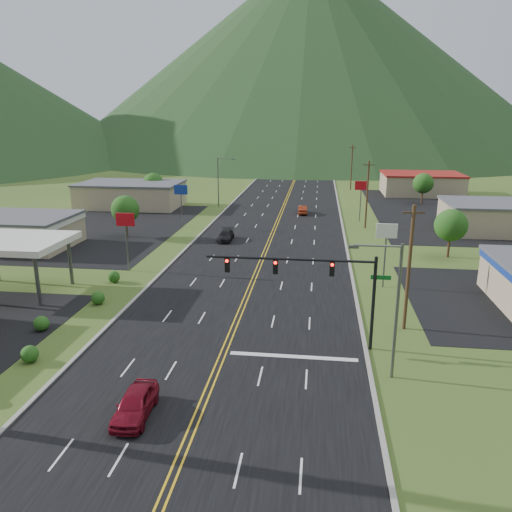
# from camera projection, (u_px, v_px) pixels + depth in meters

# --- Properties ---
(ground) EXTENTS (500.00, 500.00, 0.00)m
(ground) POSITION_uv_depth(u_px,v_px,m) (178.00, 465.00, 24.31)
(ground) COLOR #354C1B
(ground) RESTS_ON ground
(road) EXTENTS (20.00, 460.00, 0.04)m
(road) POSITION_uv_depth(u_px,v_px,m) (178.00, 465.00, 24.31)
(road) COLOR black
(road) RESTS_ON ground
(curb_east) EXTENTS (0.30, 460.00, 0.14)m
(curb_east) POSITION_uv_depth(u_px,v_px,m) (391.00, 484.00, 23.08)
(curb_east) COLOR gray
(curb_east) RESTS_ON ground
(traffic_signal) EXTENTS (13.10, 0.43, 7.00)m
(traffic_signal) POSITION_uv_depth(u_px,v_px,m) (317.00, 277.00, 35.42)
(traffic_signal) COLOR black
(traffic_signal) RESTS_ON ground
(streetlight_east) EXTENTS (3.28, 0.25, 9.00)m
(streetlight_east) POSITION_uv_depth(u_px,v_px,m) (392.00, 303.00, 31.08)
(streetlight_east) COLOR #59595E
(streetlight_east) RESTS_ON ground
(streetlight_west) EXTENTS (3.28, 0.25, 9.00)m
(streetlight_west) POSITION_uv_depth(u_px,v_px,m) (220.00, 179.00, 91.10)
(streetlight_west) COLOR #59595E
(streetlight_west) RESTS_ON ground
(gas_canopy) EXTENTS (10.00, 8.00, 5.30)m
(gas_canopy) POSITION_uv_depth(u_px,v_px,m) (12.00, 243.00, 46.63)
(gas_canopy) COLOR white
(gas_canopy) RESTS_ON ground
(building_west_mid) EXTENTS (14.40, 10.40, 4.10)m
(building_west_mid) POSITION_uv_depth(u_px,v_px,m) (16.00, 230.00, 63.81)
(building_west_mid) COLOR tan
(building_west_mid) RESTS_ON ground
(building_west_far) EXTENTS (18.40, 11.40, 4.50)m
(building_west_far) POSITION_uv_depth(u_px,v_px,m) (131.00, 194.00, 91.96)
(building_west_far) COLOR tan
(building_west_far) RESTS_ON ground
(building_east_mid) EXTENTS (14.40, 11.40, 4.30)m
(building_east_mid) POSITION_uv_depth(u_px,v_px,m) (496.00, 217.00, 72.34)
(building_east_mid) COLOR tan
(building_east_mid) RESTS_ON ground
(building_east_far) EXTENTS (16.40, 12.40, 4.50)m
(building_east_far) POSITION_uv_depth(u_px,v_px,m) (421.00, 184.00, 106.19)
(building_east_far) COLOR tan
(building_east_far) RESTS_ON ground
(pole_sign_west_a) EXTENTS (2.00, 0.18, 6.40)m
(pole_sign_west_a) POSITION_uv_depth(u_px,v_px,m) (126.00, 225.00, 53.24)
(pole_sign_west_a) COLOR #59595E
(pole_sign_west_a) RESTS_ON ground
(pole_sign_west_b) EXTENTS (2.00, 0.18, 6.40)m
(pole_sign_west_b) POSITION_uv_depth(u_px,v_px,m) (181.00, 194.00, 74.24)
(pole_sign_west_b) COLOR #59595E
(pole_sign_west_b) RESTS_ON ground
(pole_sign_east_a) EXTENTS (2.00, 0.18, 6.40)m
(pole_sign_east_a) POSITION_uv_depth(u_px,v_px,m) (386.00, 237.00, 48.07)
(pole_sign_east_a) COLOR #59595E
(pole_sign_east_a) RESTS_ON ground
(pole_sign_east_b) EXTENTS (2.00, 0.18, 6.40)m
(pole_sign_east_b) POSITION_uv_depth(u_px,v_px,m) (361.00, 190.00, 78.61)
(pole_sign_east_b) COLOR #59595E
(pole_sign_east_b) RESTS_ON ground
(tree_west_a) EXTENTS (3.84, 3.84, 5.82)m
(tree_west_a) POSITION_uv_depth(u_px,v_px,m) (125.00, 209.00, 68.60)
(tree_west_a) COLOR #382314
(tree_west_a) RESTS_ON ground
(tree_west_b) EXTENTS (3.84, 3.84, 5.82)m
(tree_west_b) POSITION_uv_depth(u_px,v_px,m) (153.00, 183.00, 94.97)
(tree_west_b) COLOR #382314
(tree_west_b) RESTS_ON ground
(tree_east_a) EXTENTS (3.84, 3.84, 5.82)m
(tree_east_a) POSITION_uv_depth(u_px,v_px,m) (451.00, 225.00, 58.76)
(tree_east_a) COLOR #382314
(tree_east_a) RESTS_ON ground
(tree_east_b) EXTENTS (3.84, 3.84, 5.82)m
(tree_east_b) POSITION_uv_depth(u_px,v_px,m) (423.00, 183.00, 94.53)
(tree_east_b) COLOR #382314
(tree_east_b) RESTS_ON ground
(utility_pole_a) EXTENTS (1.60, 0.28, 10.00)m
(utility_pole_a) POSITION_uv_depth(u_px,v_px,m) (409.00, 267.00, 38.45)
(utility_pole_a) COLOR #382314
(utility_pole_a) RESTS_ON ground
(utility_pole_b) EXTENTS (1.60, 0.28, 10.00)m
(utility_pole_b) POSITION_uv_depth(u_px,v_px,m) (367.00, 194.00, 73.76)
(utility_pole_b) COLOR #382314
(utility_pole_b) RESTS_ON ground
(utility_pole_c) EXTENTS (1.60, 0.28, 10.00)m
(utility_pole_c) POSITION_uv_depth(u_px,v_px,m) (352.00, 167.00, 111.93)
(utility_pole_c) COLOR #382314
(utility_pole_c) RESTS_ON ground
(utility_pole_d) EXTENTS (1.60, 0.28, 10.00)m
(utility_pole_d) POSITION_uv_depth(u_px,v_px,m) (344.00, 154.00, 150.09)
(utility_pole_d) COLOR #382314
(utility_pole_d) RESTS_ON ground
(mountain_n) EXTENTS (220.00, 220.00, 85.00)m
(mountain_n) POSITION_uv_depth(u_px,v_px,m) (309.00, 54.00, 222.60)
(mountain_n) COLOR #203F1C
(mountain_n) RESTS_ON ground
(car_red_near) EXTENTS (2.01, 4.60, 1.54)m
(car_red_near) POSITION_uv_depth(u_px,v_px,m) (135.00, 404.00, 28.04)
(car_red_near) COLOR maroon
(car_red_near) RESTS_ON ground
(car_dark_mid) EXTENTS (1.98, 4.65, 1.34)m
(car_dark_mid) POSITION_uv_depth(u_px,v_px,m) (226.00, 236.00, 67.35)
(car_dark_mid) COLOR black
(car_dark_mid) RESTS_ON ground
(car_red_far) EXTENTS (1.69, 4.40, 1.43)m
(car_red_far) POSITION_uv_depth(u_px,v_px,m) (303.00, 210.00, 85.48)
(car_red_far) COLOR maroon
(car_red_far) RESTS_ON ground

